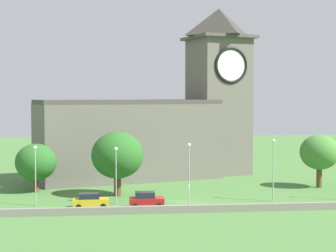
{
  "coord_description": "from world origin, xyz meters",
  "views": [
    {
      "loc": [
        -9.07,
        -66.31,
        13.09
      ],
      "look_at": [
        -0.97,
        8.98,
        9.03
      ],
      "focal_mm": 59.81,
      "sensor_mm": 36.0,
      "label": 1
    }
  ],
  "objects_px": {
    "car_yellow": "(91,200)",
    "car_red": "(146,200)",
    "streetlamp_central": "(189,164)",
    "streetlamp_west_mid": "(116,166)",
    "tree_churchyard": "(320,152)",
    "church": "(160,122)",
    "streetlamp_west_end": "(35,166)",
    "streetlamp_east_mid": "(273,160)",
    "tree_riverside_east": "(117,155)",
    "tree_by_tower": "(36,162)"
  },
  "relations": [
    {
      "from": "tree_churchyard",
      "to": "tree_by_tower",
      "type": "distance_m",
      "value": 39.86
    },
    {
      "from": "streetlamp_central",
      "to": "tree_churchyard",
      "type": "height_order",
      "value": "tree_churchyard"
    },
    {
      "from": "car_yellow",
      "to": "tree_churchyard",
      "type": "height_order",
      "value": "tree_churchyard"
    },
    {
      "from": "church",
      "to": "tree_riverside_east",
      "type": "bearing_deg",
      "value": -112.78
    },
    {
      "from": "car_yellow",
      "to": "tree_riverside_east",
      "type": "relative_size",
      "value": 0.5
    },
    {
      "from": "church",
      "to": "car_red",
      "type": "xyz_separation_m",
      "value": [
        -3.95,
        -25.18,
        -7.98
      ]
    },
    {
      "from": "streetlamp_west_mid",
      "to": "streetlamp_central",
      "type": "bearing_deg",
      "value": -9.48
    },
    {
      "from": "church",
      "to": "streetlamp_central",
      "type": "xyz_separation_m",
      "value": [
        1.31,
        -23.82,
        -4.0
      ]
    },
    {
      "from": "car_yellow",
      "to": "streetlamp_west_mid",
      "type": "height_order",
      "value": "streetlamp_west_mid"
    },
    {
      "from": "church",
      "to": "streetlamp_east_mid",
      "type": "distance_m",
      "value": 26.11
    },
    {
      "from": "streetlamp_west_mid",
      "to": "tree_by_tower",
      "type": "xyz_separation_m",
      "value": [
        -10.72,
        9.59,
        -0.56
      ]
    },
    {
      "from": "car_yellow",
      "to": "car_red",
      "type": "distance_m",
      "value": 6.51
    },
    {
      "from": "streetlamp_west_mid",
      "to": "tree_riverside_east",
      "type": "distance_m",
      "value": 5.39
    },
    {
      "from": "car_yellow",
      "to": "streetlamp_west_mid",
      "type": "bearing_deg",
      "value": 36.2
    },
    {
      "from": "car_yellow",
      "to": "tree_riverside_east",
      "type": "distance_m",
      "value": 9.37
    },
    {
      "from": "church",
      "to": "tree_by_tower",
      "type": "distance_m",
      "value": 22.71
    },
    {
      "from": "streetlamp_west_end",
      "to": "streetlamp_east_mid",
      "type": "height_order",
      "value": "streetlamp_east_mid"
    },
    {
      "from": "streetlamp_central",
      "to": "car_red",
      "type": "bearing_deg",
      "value": -165.49
    },
    {
      "from": "streetlamp_east_mid",
      "to": "tree_by_tower",
      "type": "xyz_separation_m",
      "value": [
        -30.15,
        10.09,
        -1.04
      ]
    },
    {
      "from": "car_yellow",
      "to": "tree_by_tower",
      "type": "xyz_separation_m",
      "value": [
        -7.71,
        11.8,
        3.2
      ]
    },
    {
      "from": "car_yellow",
      "to": "tree_churchyard",
      "type": "bearing_deg",
      "value": 19.5
    },
    {
      "from": "car_red",
      "to": "church",
      "type": "bearing_deg",
      "value": 81.08
    },
    {
      "from": "streetlamp_central",
      "to": "tree_riverside_east",
      "type": "height_order",
      "value": "tree_riverside_east"
    },
    {
      "from": "tree_churchyard",
      "to": "streetlamp_west_end",
      "type": "bearing_deg",
      "value": -166.36
    },
    {
      "from": "car_red",
      "to": "streetlamp_west_end",
      "type": "relative_size",
      "value": 0.57
    },
    {
      "from": "church",
      "to": "streetlamp_west_end",
      "type": "distance_m",
      "value": 28.55
    },
    {
      "from": "streetlamp_central",
      "to": "car_yellow",
      "type": "bearing_deg",
      "value": -176.34
    },
    {
      "from": "car_yellow",
      "to": "streetlamp_east_mid",
      "type": "height_order",
      "value": "streetlamp_east_mid"
    },
    {
      "from": "tree_riverside_east",
      "to": "tree_churchyard",
      "type": "bearing_deg",
      "value": 7.56
    },
    {
      "from": "streetlamp_west_mid",
      "to": "streetlamp_east_mid",
      "type": "xyz_separation_m",
      "value": [
        19.42,
        -0.5,
        0.48
      ]
    },
    {
      "from": "streetlamp_west_end",
      "to": "streetlamp_central",
      "type": "bearing_deg",
      "value": -3.89
    },
    {
      "from": "car_yellow",
      "to": "streetlamp_west_end",
      "type": "height_order",
      "value": "streetlamp_west_end"
    },
    {
      "from": "church",
      "to": "tree_churchyard",
      "type": "distance_m",
      "value": 25.7
    },
    {
      "from": "streetlamp_east_mid",
      "to": "car_yellow",
      "type": "bearing_deg",
      "value": -175.65
    },
    {
      "from": "church",
      "to": "tree_riverside_east",
      "type": "height_order",
      "value": "church"
    },
    {
      "from": "streetlamp_west_end",
      "to": "tree_riverside_east",
      "type": "bearing_deg",
      "value": 29.5
    },
    {
      "from": "car_red",
      "to": "tree_riverside_east",
      "type": "bearing_deg",
      "value": 111.4
    },
    {
      "from": "church",
      "to": "tree_by_tower",
      "type": "height_order",
      "value": "church"
    },
    {
      "from": "streetlamp_east_mid",
      "to": "streetlamp_west_end",
      "type": "bearing_deg",
      "value": 179.43
    },
    {
      "from": "car_yellow",
      "to": "streetlamp_east_mid",
      "type": "xyz_separation_m",
      "value": [
        22.44,
        1.71,
        4.23
      ]
    },
    {
      "from": "streetlamp_west_mid",
      "to": "tree_riverside_east",
      "type": "relative_size",
      "value": 0.82
    },
    {
      "from": "car_yellow",
      "to": "streetlamp_central",
      "type": "bearing_deg",
      "value": 3.66
    },
    {
      "from": "tree_churchyard",
      "to": "church",
      "type": "bearing_deg",
      "value": 148.71
    },
    {
      "from": "streetlamp_east_mid",
      "to": "tree_riverside_east",
      "type": "height_order",
      "value": "tree_riverside_east"
    },
    {
      "from": "streetlamp_west_end",
      "to": "tree_churchyard",
      "type": "xyz_separation_m",
      "value": [
        38.68,
        9.38,
        0.27
      ]
    },
    {
      "from": "streetlamp_west_end",
      "to": "tree_riverside_east",
      "type": "relative_size",
      "value": 0.85
    },
    {
      "from": "streetlamp_central",
      "to": "tree_by_tower",
      "type": "height_order",
      "value": "streetlamp_central"
    },
    {
      "from": "streetlamp_west_end",
      "to": "streetlamp_east_mid",
      "type": "xyz_separation_m",
      "value": [
        28.97,
        -0.29,
        0.33
      ]
    },
    {
      "from": "church",
      "to": "streetlamp_east_mid",
      "type": "xyz_separation_m",
      "value": [
        12.01,
        -22.87,
        -3.82
      ]
    },
    {
      "from": "streetlamp_west_mid",
      "to": "streetlamp_east_mid",
      "type": "height_order",
      "value": "streetlamp_east_mid"
    }
  ]
}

